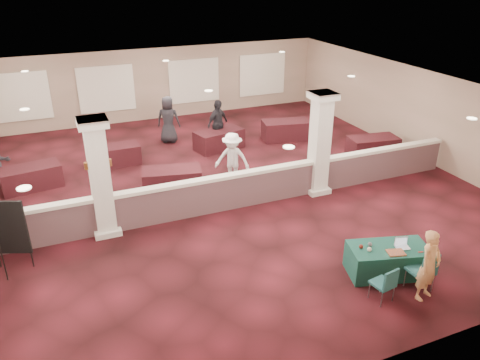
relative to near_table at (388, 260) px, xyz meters
name	(u,v)px	position (x,y,z in m)	size (l,w,h in m)	color
ground	(211,188)	(-2.27, 5.85, -0.35)	(16.00, 16.00, 0.00)	#451118
wall_back	(152,85)	(-2.27, 13.85, 1.25)	(16.00, 0.04, 3.20)	gray
wall_front	(370,297)	(-2.27, -2.15, 1.25)	(16.00, 0.04, 3.20)	gray
wall_right	(415,112)	(5.73, 5.85, 1.25)	(0.04, 16.00, 3.20)	gray
ceiling	(209,90)	(-2.27, 5.85, 2.85)	(16.00, 16.00, 0.02)	white
partition_wall	(228,191)	(-2.27, 4.35, 0.22)	(15.60, 0.28, 1.10)	brown
column_left	(100,177)	(-5.77, 4.35, 1.29)	(0.72, 0.72, 3.20)	silver
column_right	(320,143)	(0.73, 4.35, 1.29)	(0.72, 0.72, 3.20)	silver
sconce_left	(87,166)	(-6.05, 4.35, 1.65)	(0.12, 0.12, 0.18)	brown
sconce_right	(109,162)	(-5.49, 4.35, 1.65)	(0.12, 0.12, 0.18)	brown
near_table	(388,260)	(0.00, 0.00, 0.00)	(1.81, 0.90, 0.69)	#103A36
conf_chair_main	(424,269)	(0.27, -0.85, 0.24)	(0.52, 0.52, 0.99)	#1E595A
conf_chair_side	(386,282)	(-0.72, -0.82, 0.16)	(0.49, 0.49, 0.86)	#1E595A
easel_board	(2,228)	(-8.08, 3.36, 0.86)	(1.05, 0.67, 1.89)	black
woman	(429,265)	(0.19, -1.02, 0.47)	(0.59, 0.39, 1.63)	#F0AC68
far_table_front_left	(31,177)	(-7.58, 8.10, 0.02)	(1.80, 0.90, 0.73)	black
far_table_front_center	(172,180)	(-3.48, 6.15, 0.02)	(1.83, 0.91, 0.74)	black
far_table_front_right	(373,147)	(4.23, 6.15, 0.02)	(1.81, 0.91, 0.73)	black
far_table_back_left	(116,155)	(-4.77, 9.05, 0.00)	(1.69, 0.85, 0.69)	black
far_table_back_center	(219,140)	(-0.82, 9.05, 0.03)	(1.85, 0.92, 0.75)	black
far_table_back_right	(286,130)	(2.09, 9.05, 0.04)	(1.89, 0.94, 0.76)	black
attendee_b	(232,159)	(-1.54, 5.85, 0.54)	(1.13, 0.52, 1.77)	silver
attendee_c	(218,124)	(-0.77, 9.30, 0.59)	(1.10, 0.52, 1.87)	black
attendee_d	(168,120)	(-2.41, 10.56, 0.59)	(0.92, 0.50, 1.87)	black
laptop_base	(402,247)	(0.26, -0.12, 0.36)	(0.31, 0.22, 0.02)	silver
laptop_screen	(401,241)	(0.29, -0.02, 0.47)	(0.31, 0.01, 0.21)	silver
screen_glow	(401,241)	(0.29, -0.02, 0.45)	(0.29, 0.00, 0.18)	#D0E2FA
knitting	(396,253)	(-0.02, -0.24, 0.36)	(0.38, 0.29, 0.03)	#D05921
yarn_cream	(369,249)	(-0.53, 0.05, 0.40)	(0.10, 0.10, 0.10)	beige
yarn_red	(361,246)	(-0.63, 0.23, 0.39)	(0.10, 0.10, 0.10)	#5C1312
yarn_grey	(370,244)	(-0.38, 0.23, 0.40)	(0.10, 0.10, 0.10)	#4E4F54
scissors	(421,252)	(0.52, -0.42, 0.35)	(0.11, 0.03, 0.01)	red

